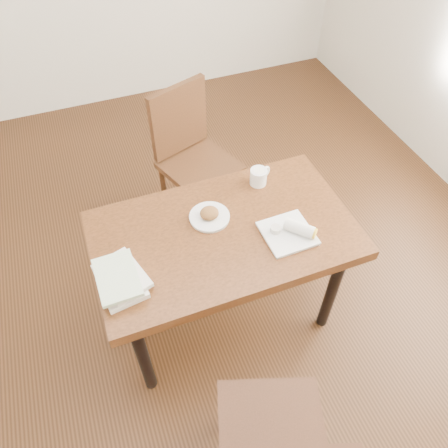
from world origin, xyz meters
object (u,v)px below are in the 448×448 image
object	(u,v)px
plate_scone	(209,216)
chair_far	(191,151)
book_stack	(120,279)
plate_burrito	(291,232)
table	(224,243)
coffee_mug	(259,176)

from	to	relation	value
plate_scone	chair_far	bearing A→B (deg)	79.43
chair_far	book_stack	size ratio (longest dim) A/B	3.34
plate_burrito	table	bearing A→B (deg)	154.76
chair_far	plate_burrito	world-z (taller)	chair_far
table	plate_burrito	xyz separation A→B (m)	(0.28, -0.13, 0.11)
coffee_mug	plate_burrito	world-z (taller)	coffee_mug
table	plate_burrito	size ratio (longest dim) A/B	5.25
table	coffee_mug	world-z (taller)	coffee_mug
plate_burrito	plate_scone	bearing A→B (deg)	143.81
table	chair_far	distance (m)	0.87
coffee_mug	table	bearing A→B (deg)	-139.37
table	book_stack	distance (m)	0.54
chair_far	coffee_mug	xyz separation A→B (m)	(0.18, -0.61, 0.25)
chair_far	plate_burrito	distance (m)	1.03
plate_scone	coffee_mug	distance (m)	0.35
table	coffee_mug	xyz separation A→B (m)	(0.28, 0.24, 0.13)
coffee_mug	book_stack	world-z (taller)	coffee_mug
coffee_mug	plate_burrito	distance (m)	0.38
coffee_mug	book_stack	distance (m)	0.87
chair_far	book_stack	xyz separation A→B (m)	(-0.62, -0.97, 0.23)
plate_scone	plate_burrito	bearing A→B (deg)	-36.19
table	book_stack	world-z (taller)	book_stack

